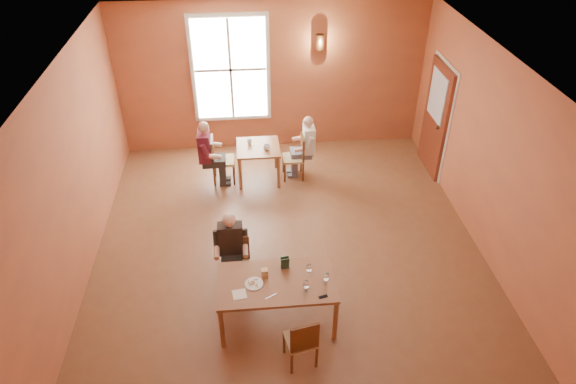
{
  "coord_description": "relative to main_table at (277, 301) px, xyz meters",
  "views": [
    {
      "loc": [
        -0.58,
        -5.99,
        5.39
      ],
      "look_at": [
        0.0,
        0.2,
        1.05
      ],
      "focal_mm": 32.0,
      "sensor_mm": 36.0,
      "label": 1
    }
  ],
  "objects": [
    {
      "name": "ground",
      "position": [
        0.29,
        1.29,
        -0.35
      ],
      "size": [
        6.0,
        7.0,
        0.01
      ],
      "primitive_type": "cube",
      "color": "brown",
      "rests_on": "ground"
    },
    {
      "name": "wall_back",
      "position": [
        0.29,
        4.79,
        1.15
      ],
      "size": [
        6.0,
        0.04,
        3.0
      ],
      "primitive_type": "cube",
      "color": "brown",
      "rests_on": "ground"
    },
    {
      "name": "wall_left",
      "position": [
        -2.71,
        1.29,
        1.15
      ],
      "size": [
        0.04,
        7.0,
        3.0
      ],
      "primitive_type": "cube",
      "color": "brown",
      "rests_on": "ground"
    },
    {
      "name": "wall_right",
      "position": [
        3.29,
        1.29,
        1.15
      ],
      "size": [
        0.04,
        7.0,
        3.0
      ],
      "primitive_type": "cube",
      "color": "brown",
      "rests_on": "ground"
    },
    {
      "name": "ceiling",
      "position": [
        0.29,
        1.29,
        2.65
      ],
      "size": [
        6.0,
        7.0,
        0.04
      ],
      "primitive_type": "cube",
      "color": "white",
      "rests_on": "wall_back"
    },
    {
      "name": "window",
      "position": [
        -0.51,
        4.74,
        1.35
      ],
      "size": [
        1.36,
        0.1,
        1.96
      ],
      "primitive_type": "cube",
      "color": "white",
      "rests_on": "wall_back"
    },
    {
      "name": "door",
      "position": [
        3.23,
        3.59,
        0.7
      ],
      "size": [
        0.12,
        1.04,
        2.1
      ],
      "primitive_type": "cube",
      "color": "maroon",
      "rests_on": "ground"
    },
    {
      "name": "wall_sconce",
      "position": [
        1.19,
        4.69,
        1.85
      ],
      "size": [
        0.16,
        0.16,
        0.28
      ],
      "primitive_type": "cylinder",
      "color": "brown",
      "rests_on": "wall_back"
    },
    {
      "name": "main_table",
      "position": [
        0.0,
        0.0,
        0.0
      ],
      "size": [
        1.51,
        0.85,
        0.71
      ],
      "primitive_type": null,
      "color": "brown",
      "rests_on": "ground"
    },
    {
      "name": "chair_diner_main",
      "position": [
        -0.5,
        0.65,
        0.05
      ],
      "size": [
        0.36,
        0.36,
        0.81
      ],
      "primitive_type": null,
      "rotation": [
        0.0,
        0.0,
        3.14
      ],
      "color": "#44240E",
      "rests_on": "ground"
    },
    {
      "name": "diner_main",
      "position": [
        -0.5,
        0.62,
        0.21
      ],
      "size": [
        0.45,
        0.45,
        1.13
      ],
      "primitive_type": null,
      "rotation": [
        0.0,
        0.0,
        3.14
      ],
      "color": "#423026",
      "rests_on": "ground"
    },
    {
      "name": "chair_empty",
      "position": [
        0.23,
        -0.67,
        0.04
      ],
      "size": [
        0.41,
        0.41,
        0.79
      ],
      "primitive_type": null,
      "rotation": [
        0.0,
        0.0,
        0.21
      ],
      "color": "#502712",
      "rests_on": "ground"
    },
    {
      "name": "plate_food",
      "position": [
        -0.28,
        -0.02,
        0.37
      ],
      "size": [
        0.24,
        0.24,
        0.03
      ],
      "primitive_type": "cylinder",
      "rotation": [
        0.0,
        0.0,
        -0.01
      ],
      "color": "white",
      "rests_on": "main_table"
    },
    {
      "name": "sandwich",
      "position": [
        -0.14,
        0.1,
        0.41
      ],
      "size": [
        0.09,
        0.09,
        0.1
      ],
      "primitive_type": "cube",
      "rotation": [
        0.0,
        0.0,
        0.1
      ],
      "color": "tan",
      "rests_on": "main_table"
    },
    {
      "name": "goblet_a",
      "position": [
        0.43,
        0.09,
        0.44
      ],
      "size": [
        0.09,
        0.09,
        0.17
      ],
      "primitive_type": null,
      "rotation": [
        0.0,
        0.0,
        0.39
      ],
      "color": "white",
      "rests_on": "main_table"
    },
    {
      "name": "goblet_b",
      "position": [
        0.62,
        -0.09,
        0.44
      ],
      "size": [
        0.09,
        0.09,
        0.18
      ],
      "primitive_type": null,
      "rotation": [
        0.0,
        0.0,
        -0.35
      ],
      "color": "silver",
      "rests_on": "main_table"
    },
    {
      "name": "goblet_c",
      "position": [
        0.36,
        -0.2,
        0.44
      ],
      "size": [
        0.08,
        0.08,
        0.17
      ],
      "primitive_type": null,
      "rotation": [
        0.0,
        0.0,
        -0.22
      ],
      "color": "white",
      "rests_on": "main_table"
    },
    {
      "name": "menu_stand",
      "position": [
        0.13,
        0.24,
        0.45
      ],
      "size": [
        0.12,
        0.07,
        0.18
      ],
      "primitive_type": "cube",
      "rotation": [
        0.0,
        0.0,
        0.15
      ],
      "color": "#223F2C",
      "rests_on": "main_table"
    },
    {
      "name": "knife",
      "position": [
        -0.09,
        -0.25,
        0.36
      ],
      "size": [
        0.15,
        0.09,
        0.0
      ],
      "primitive_type": "cube",
      "rotation": [
        0.0,
        0.0,
        0.5
      ],
      "color": "silver",
      "rests_on": "main_table"
    },
    {
      "name": "napkin",
      "position": [
        -0.47,
        -0.18,
        0.36
      ],
      "size": [
        0.19,
        0.19,
        0.01
      ],
      "primitive_type": "cube",
      "rotation": [
        0.0,
        0.0,
        0.14
      ],
      "color": "white",
      "rests_on": "main_table"
    },
    {
      "name": "sunglasses",
      "position": [
        0.55,
        -0.32,
        0.36
      ],
      "size": [
        0.12,
        0.06,
        0.01
      ],
      "primitive_type": "cube",
      "rotation": [
        0.0,
        0.0,
        0.26
      ],
      "color": "black",
      "rests_on": "main_table"
    },
    {
      "name": "second_table",
      "position": [
        -0.08,
        3.5,
        -0.01
      ],
      "size": [
        0.78,
        0.78,
        0.69
      ],
      "primitive_type": null,
      "color": "brown",
      "rests_on": "ground"
    },
    {
      "name": "chair_diner_white",
      "position": [
        0.57,
        3.5,
        0.08
      ],
      "size": [
        0.38,
        0.38,
        0.86
      ],
      "primitive_type": null,
      "rotation": [
        0.0,
        0.0,
        1.57
      ],
      "color": "#4D2B17",
      "rests_on": "ground"
    },
    {
      "name": "diner_white",
      "position": [
        0.6,
        3.5,
        0.23
      ],
      "size": [
        0.47,
        0.47,
        1.17
      ],
      "primitive_type": null,
      "rotation": [
        0.0,
        0.0,
        1.57
      ],
      "color": "silver",
      "rests_on": "ground"
    },
    {
      "name": "chair_diner_maroon",
      "position": [
        -0.73,
        3.5,
        0.1
      ],
      "size": [
        0.4,
        0.4,
        0.9
      ],
      "primitive_type": null,
      "rotation": [
        0.0,
        0.0,
        -1.57
      ],
      "color": "brown",
      "rests_on": "ground"
    },
    {
      "name": "diner_maroon",
      "position": [
        -0.76,
        3.5,
        0.26
      ],
      "size": [
        0.5,
        0.5,
        1.24
      ],
      "primitive_type": null,
      "rotation": [
        0.0,
        0.0,
        -1.57
      ],
      "color": "maroon",
      "rests_on": "ground"
    },
    {
      "name": "cup_a",
      "position": [
        0.08,
        3.37,
        0.38
      ],
      "size": [
        0.15,
        0.15,
        0.09
      ],
      "primitive_type": "imported",
      "rotation": [
        0.0,
        0.0,
        -0.32
      ],
      "color": "white",
      "rests_on": "second_table"
    },
    {
      "name": "cup_b",
      "position": [
        -0.23,
        3.6,
        0.38
      ],
      "size": [
        0.13,
        0.13,
        0.09
      ],
      "primitive_type": "imported",
      "rotation": [
        0.0,
        0.0,
        -0.34
      ],
      "color": "white",
      "rests_on": "second_table"
    }
  ]
}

